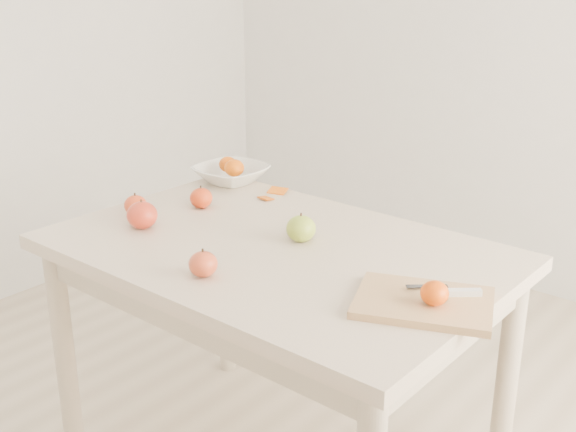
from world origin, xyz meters
The scene contains 14 objects.
table centered at (0.00, 0.00, 0.65)m, with size 1.20×0.80×0.75m.
cutting_board centered at (0.48, -0.06, 0.76)m, with size 0.30×0.22×0.02m, color tan.
board_tangerine centered at (0.51, -0.07, 0.80)m, with size 0.06×0.06×0.05m, color #DE3E07.
fruit_bowl centered at (-0.49, 0.34, 0.78)m, with size 0.24×0.24×0.06m, color white.
bowl_tangerine_near centered at (-0.52, 0.35, 0.81)m, with size 0.06×0.06×0.05m, color #CF4507.
bowl_tangerine_far centered at (-0.46, 0.32, 0.81)m, with size 0.07×0.07×0.06m, color #D35E07.
orange_peel_a centered at (-0.30, 0.35, 0.75)m, with size 0.06×0.04×0.00m, color orange.
orange_peel_b centered at (-0.28, 0.27, 0.75)m, with size 0.04×0.04×0.00m, color #D75D0F.
paring_knife centered at (0.53, 0.01, 0.78)m, with size 0.16×0.10×0.01m.
apple_green centered at (0.03, 0.07, 0.79)m, with size 0.08×0.08×0.07m, color #5F8711.
apple_red_b centered at (-0.48, -0.09, 0.78)m, with size 0.07×0.07×0.06m, color #A7271B.
apple_red_c centered at (-0.01, -0.26, 0.78)m, with size 0.07×0.07×0.06m, color maroon.
apple_red_d centered at (-0.38, -0.14, 0.79)m, with size 0.09×0.09×0.08m, color #8F0306.
apple_red_a centered at (-0.38, 0.09, 0.78)m, with size 0.07×0.07×0.06m, color #940304.
Camera 1 is at (1.17, -1.35, 1.48)m, focal length 45.00 mm.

